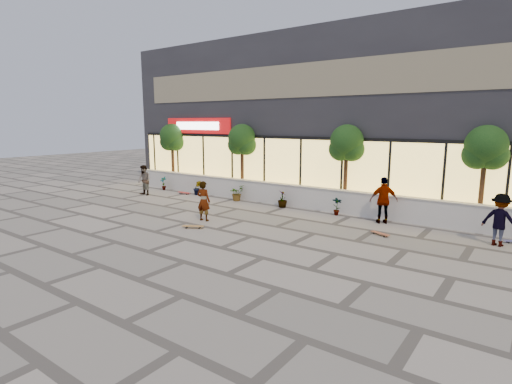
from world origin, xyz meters
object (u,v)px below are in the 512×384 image
Objects in this scene: tree_midwest at (242,141)px; tree_east at (486,150)px; skater_left at (144,180)px; skater_right_near at (384,200)px; skateboard_right_near at (380,233)px; skater_center at (204,201)px; tree_mideast at (347,145)px; skater_right_far at (500,220)px; skateboard_left at (184,193)px; skateboard_center at (193,226)px; tree_west at (172,139)px.

tree_east is (11.50, 0.00, 0.00)m from tree_midwest.
skater_right_near is (12.80, 1.59, 0.10)m from skater_left.
skateboard_right_near is at bearing 2.05° from skater_left.
tree_east is 2.37× the size of skater_center.
tree_mideast is 1.00× the size of tree_east.
skater_right_near reaches higher than skater_right_far.
skater_right_near is at bearing 3.45° from skater_right_far.
skater_left is at bearing -169.27° from tree_east.
tree_midwest is 1.00× the size of tree_east.
tree_mideast is 2.34× the size of skater_left.
tree_midwest reaches higher than skater_center.
skater_left is at bearing -163.91° from tree_mideast.
tree_mideast is at bearing 8.01° from skateboard_left.
tree_mideast and tree_east have the same top height.
skater_center is 7.08m from skater_left.
skateboard_center is at bearing -143.64° from tree_east.
tree_west is 3.85m from skater_left.
tree_west reaches higher than skater_right_far.
tree_east reaches higher than skateboard_left.
tree_east reaches higher than skater_right_far.
skater_center is (-9.33, -5.36, -2.16)m from tree_east.
tree_midwest is at bearing 0.00° from tree_west.
skater_center reaches higher than skateboard_right_near.
skater_center is 7.01m from skateboard_right_near.
skater_right_near is at bearing -155.83° from tree_east.
tree_midwest is 1.00× the size of tree_mideast.
skateboard_left is (-3.01, -1.50, -2.90)m from tree_midwest.
tree_west is 2.26× the size of skater_right_far.
tree_midwest reaches higher than skater_right_far.
skater_right_far is at bearing -6.82° from tree_west.
skateboard_center and skateboard_left have the same top height.
tree_west reaches higher than skateboard_center.
tree_west is 4.11m from skateboard_left.
skateboard_left is (2.49, -1.50, -2.90)m from tree_west.
skater_right_near is (8.28, -1.44, -2.05)m from tree_midwest.
tree_west is 9.60m from skater_center.
skater_center reaches higher than skateboard_left.
tree_midwest and tree_mideast have the same top height.
skater_right_far reaches higher than skateboard_left.
skateboard_right_near is at bearing -49.16° from tree_mideast.
tree_midwest is 4.44m from skateboard_left.
tree_west is at bearing 147.53° from skateboard_left.
tree_midwest reaches higher than skater_right_near.
tree_mideast is at bearing 0.00° from tree_midwest.
tree_west is at bearing -171.52° from skateboard_right_near.
skater_right_far is 10.64m from skateboard_center.
skateboard_right_near is at bearing -129.65° from tree_east.
skater_center is 6.50m from skateboard_left.
tree_mideast reaches higher than skateboard_right_near.
skateboard_center is at bearing 105.30° from skater_center.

